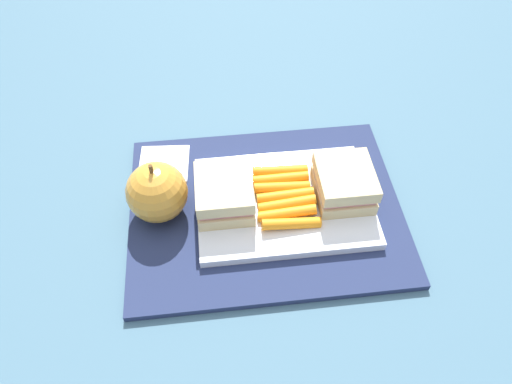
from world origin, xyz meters
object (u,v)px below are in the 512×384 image
at_px(apple, 157,192).
at_px(food_tray, 284,202).
at_px(sandwich_half_right, 224,194).
at_px(sandwich_half_left, 344,183).
at_px(carrot_sticks_bundle, 285,196).
at_px(paper_napkin, 164,164).

bearing_deg(apple, food_tray, 177.20).
bearing_deg(food_tray, sandwich_half_right, 0.00).
height_order(sandwich_half_left, carrot_sticks_bundle, sandwich_half_left).
bearing_deg(carrot_sticks_bundle, sandwich_half_left, 179.88).
height_order(sandwich_half_left, apple, apple).
bearing_deg(sandwich_half_right, food_tray, 180.00).
relative_size(carrot_sticks_bundle, apple, 1.15).
xyz_separation_m(food_tray, carrot_sticks_bundle, (-0.00, -0.00, 0.01)).
distance_m(sandwich_half_right, paper_napkin, 0.13).
bearing_deg(apple, carrot_sticks_bundle, 177.27).
xyz_separation_m(food_tray, sandwich_half_right, (0.08, 0.00, 0.03)).
bearing_deg(sandwich_half_left, apple, -1.89).
xyz_separation_m(sandwich_half_left, sandwich_half_right, (0.16, 0.00, 0.00)).
distance_m(food_tray, sandwich_half_right, 0.08).
bearing_deg(carrot_sticks_bundle, food_tray, 24.54).
xyz_separation_m(sandwich_half_left, paper_napkin, (0.24, -0.09, -0.03)).
bearing_deg(paper_napkin, apple, 88.09).
xyz_separation_m(sandwich_half_right, apple, (0.08, -0.01, 0.01)).
height_order(apple, paper_napkin, apple).
bearing_deg(carrot_sticks_bundle, apple, -2.73).
bearing_deg(apple, sandwich_half_right, 174.64).
distance_m(sandwich_half_left, apple, 0.24).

